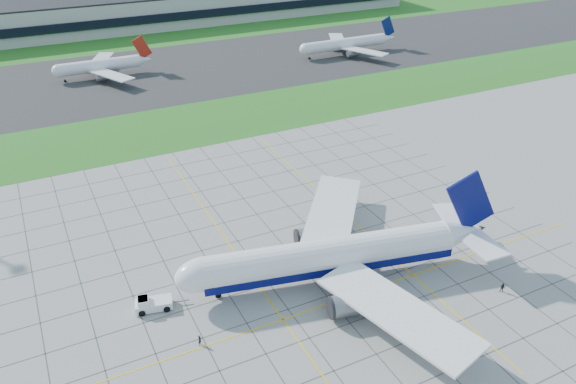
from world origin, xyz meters
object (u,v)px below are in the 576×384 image
object	(u,v)px
airliner	(332,256)
crew_near	(200,340)
distant_jet_1	(101,65)
distant_jet_2	(346,44)
crew_far	(503,288)
pushback_tug	(152,304)

from	to	relation	value
airliner	crew_near	bearing A→B (deg)	-157.25
airliner	distant_jet_1	bearing A→B (deg)	108.02
crew_near	distant_jet_1	xyz separation A→B (m)	(12.36, 151.59, 3.52)
crew_near	distant_jet_2	bearing A→B (deg)	7.58
crew_near	crew_far	xyz separation A→B (m)	(54.52, -12.21, 0.01)
airliner	distant_jet_1	size ratio (longest dim) A/B	1.46
airliner	distant_jet_1	distance (m)	147.03
airliner	crew_near	world-z (taller)	airliner
crew_far	distant_jet_2	xyz separation A→B (m)	(58.07, 149.35, 3.51)
pushback_tug	crew_far	xyz separation A→B (m)	(59.29, -24.44, -0.20)
pushback_tug	crew_near	bearing A→B (deg)	-56.83
airliner	pushback_tug	distance (m)	33.85
airliner	crew_far	bearing A→B (deg)	-21.82
airliner	distant_jet_1	world-z (taller)	airliner
pushback_tug	crew_near	distance (m)	13.13
airliner	distant_jet_2	distance (m)	156.51
distant_jet_1	distant_jet_2	xyz separation A→B (m)	(100.24, -14.45, 0.00)
crew_near	distant_jet_2	world-z (taller)	distant_jet_2
crew_far	distant_jet_1	bearing A→B (deg)	153.91
crew_far	pushback_tug	bearing A→B (deg)	-152.93
pushback_tug	crew_near	world-z (taller)	pushback_tug
airliner	distant_jet_2	bearing A→B (deg)	69.19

